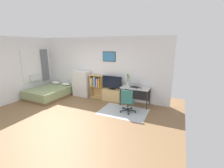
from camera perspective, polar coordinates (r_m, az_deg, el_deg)
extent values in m
plane|color=brown|center=(5.42, -16.65, -12.09)|extent=(7.20, 7.20, 0.00)
cube|color=white|center=(6.95, -4.28, 5.95)|extent=(6.12, 0.06, 2.70)
cube|color=black|center=(6.64, -1.10, 10.18)|extent=(0.59, 0.02, 0.42)
cube|color=teal|center=(6.63, -1.14, 10.18)|extent=(0.55, 0.01, 0.38)
cube|color=white|center=(7.35, -35.69, 3.76)|extent=(0.06, 4.92, 2.70)
cube|color=white|center=(8.02, -27.63, 6.21)|extent=(0.02, 1.03, 1.48)
cube|color=silver|center=(8.03, -27.70, 6.21)|extent=(0.01, 0.95, 1.40)
cube|color=slate|center=(8.43, -23.70, 6.48)|extent=(0.05, 0.40, 1.54)
cube|color=silver|center=(8.03, -26.78, 2.32)|extent=(0.20, 0.52, 0.30)
cube|color=#B2B7BC|center=(5.68, 4.22, -10.19)|extent=(1.70, 1.20, 0.01)
cube|color=brown|center=(7.73, -21.95, -4.10)|extent=(1.54, 1.95, 0.10)
cube|color=#8C9E6B|center=(7.67, -22.10, -2.56)|extent=(1.50, 1.91, 0.34)
ellipsoid|color=white|center=(8.30, -20.20, 0.48)|extent=(0.45, 0.29, 0.14)
ellipsoid|color=white|center=(7.85, -16.89, -0.01)|extent=(0.45, 0.29, 0.14)
cube|color=silver|center=(7.33, -11.22, 0.16)|extent=(0.80, 0.42, 1.19)
cube|color=silver|center=(7.28, -12.04, -3.61)|extent=(0.76, 0.01, 0.28)
sphere|color=#A59E8C|center=(7.27, -12.11, -3.64)|extent=(0.03, 0.03, 0.03)
cube|color=silver|center=(7.20, -12.16, -1.37)|extent=(0.76, 0.01, 0.28)
sphere|color=#A59E8C|center=(7.19, -12.23, -1.40)|extent=(0.03, 0.03, 0.03)
cube|color=silver|center=(7.12, -12.28, 0.92)|extent=(0.76, 0.01, 0.28)
sphere|color=#A59E8C|center=(7.11, -12.36, 0.89)|extent=(0.03, 0.03, 0.03)
cube|color=silver|center=(7.06, -12.41, 3.26)|extent=(0.76, 0.01, 0.28)
sphere|color=#A59E8C|center=(7.05, -12.49, 3.23)|extent=(0.03, 0.03, 0.03)
cube|color=tan|center=(7.12, -7.64, -0.70)|extent=(0.02, 0.30, 1.05)
cube|color=tan|center=(6.84, -3.56, -1.22)|extent=(0.02, 0.30, 1.05)
cube|color=tan|center=(7.13, -5.54, -4.96)|extent=(0.59, 0.30, 0.02)
cube|color=tan|center=(6.97, -5.65, -0.79)|extent=(0.56, 0.30, 0.02)
cube|color=tan|center=(6.86, -5.75, 3.21)|extent=(0.56, 0.30, 0.02)
cube|color=tan|center=(7.10, -5.05, -0.67)|extent=(0.59, 0.01, 1.05)
cube|color=white|center=(7.02, -7.66, 0.85)|extent=(0.02, 0.20, 0.36)
cube|color=gold|center=(7.00, -7.43, 0.74)|extent=(0.03, 0.19, 0.34)
cube|color=gold|center=(6.98, -7.15, 0.82)|extent=(0.03, 0.19, 0.37)
cube|color=#8C388C|center=(6.96, -6.84, 0.81)|extent=(0.04, 0.20, 0.37)
cube|color=#2D8C4C|center=(6.93, -6.56, 1.02)|extent=(0.03, 0.20, 0.43)
cube|color=white|center=(6.93, -6.24, 1.03)|extent=(0.03, 0.23, 0.44)
cube|color=#1E519E|center=(6.90, -6.03, 0.69)|extent=(0.03, 0.19, 0.37)
cube|color=#1E519E|center=(6.89, -5.66, 0.61)|extent=(0.04, 0.22, 0.35)
cube|color=white|center=(6.86, -5.40, 0.57)|extent=(0.04, 0.20, 0.35)
cube|color=#8C388C|center=(6.85, -5.18, 0.42)|extent=(0.02, 0.19, 0.32)
cube|color=orange|center=(6.85, -4.83, 0.35)|extent=(0.03, 0.23, 0.30)
cube|color=gold|center=(6.81, -4.60, 0.56)|extent=(0.04, 0.20, 0.37)
cube|color=tan|center=(6.67, 0.07, -4.01)|extent=(0.83, 0.40, 0.52)
cube|color=tan|center=(6.49, -0.67, -4.53)|extent=(0.83, 0.01, 0.02)
cube|color=black|center=(6.57, 0.00, -1.84)|extent=(0.28, 0.16, 0.02)
cube|color=black|center=(6.56, 0.00, -1.55)|extent=(0.06, 0.04, 0.05)
cube|color=black|center=(6.49, 0.00, 0.73)|extent=(0.88, 0.02, 0.52)
cube|color=black|center=(6.48, -0.04, 0.71)|extent=(0.85, 0.01, 0.49)
cube|color=silver|center=(6.10, 8.73, -1.37)|extent=(1.11, 0.61, 0.03)
cube|color=#2D2D30|center=(6.12, 3.13, -4.80)|extent=(0.03, 0.03, 0.71)
cube|color=#2D2D30|center=(5.84, 12.86, -6.09)|extent=(0.03, 0.03, 0.71)
cube|color=#2D2D30|center=(6.60, 4.86, -3.37)|extent=(0.03, 0.03, 0.71)
cube|color=#2D2D30|center=(6.35, 13.88, -4.48)|extent=(0.03, 0.03, 0.71)
cube|color=#2D2D30|center=(6.46, 9.34, -3.58)|extent=(1.05, 0.02, 0.50)
cylinder|color=#232326|center=(5.64, 8.68, -10.26)|extent=(0.05, 0.05, 0.05)
cube|color=#232326|center=(5.65, 7.28, -9.73)|extent=(0.28, 0.06, 0.02)
cylinder|color=#232326|center=(5.91, 7.29, -9.02)|extent=(0.05, 0.05, 0.05)
cube|color=#232326|center=(5.79, 6.60, -9.11)|extent=(0.09, 0.28, 0.02)
cylinder|color=#232326|center=(5.89, 4.06, -9.05)|extent=(0.05, 0.05, 0.05)
cube|color=#232326|center=(5.77, 4.96, -9.13)|extent=(0.26, 0.17, 0.02)
cylinder|color=#232326|center=(5.60, 3.18, -10.33)|extent=(0.05, 0.05, 0.05)
cube|color=#232326|center=(5.62, 4.54, -9.76)|extent=(0.23, 0.21, 0.02)
cylinder|color=#232326|center=(5.44, 6.12, -11.15)|extent=(0.05, 0.05, 0.05)
cube|color=#232326|center=(5.55, 6.00, -10.16)|extent=(0.14, 0.27, 0.02)
cylinder|color=#232326|center=(5.61, 5.92, -8.03)|extent=(0.04, 0.04, 0.30)
cube|color=#2D6B66|center=(5.55, 5.96, -6.46)|extent=(0.48, 0.48, 0.03)
cube|color=#2D6B66|center=(5.28, 5.54, -4.76)|extent=(0.40, 0.07, 0.45)
cube|color=#333338|center=(6.09, 8.43, -1.17)|extent=(0.37, 0.28, 0.01)
cube|color=black|center=(6.08, 8.41, -1.11)|extent=(0.34, 0.25, 0.00)
cube|color=#333338|center=(6.19, 9.01, 0.15)|extent=(0.37, 0.26, 0.07)
cube|color=black|center=(6.19, 8.99, 0.15)|extent=(0.35, 0.24, 0.06)
ellipsoid|color=#262628|center=(5.98, 10.66, -1.45)|extent=(0.06, 0.10, 0.03)
cylinder|color=silver|center=(6.36, 5.94, 0.26)|extent=(0.09, 0.09, 0.16)
cylinder|color=#3D8438|center=(6.33, 6.19, 1.32)|extent=(0.01, 0.01, 0.31)
sphere|color=#308B2C|center=(6.29, 6.23, 2.68)|extent=(0.07, 0.07, 0.07)
cylinder|color=#3D8438|center=(6.34, 5.88, 1.71)|extent=(0.01, 0.01, 0.38)
sphere|color=#308B2C|center=(6.30, 5.92, 3.41)|extent=(0.07, 0.07, 0.07)
cylinder|color=#3D8438|center=(6.31, 5.82, 1.66)|extent=(0.01, 0.01, 0.39)
sphere|color=#308B2C|center=(6.27, 5.87, 3.38)|extent=(0.07, 0.07, 0.07)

